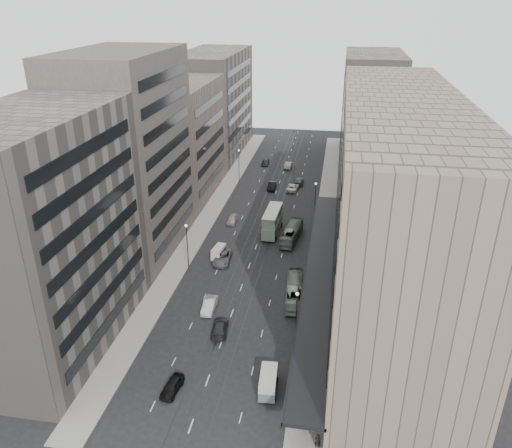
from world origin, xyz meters
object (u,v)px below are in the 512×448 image
Objects in this scene: bus_far at (292,233)px; double_decker at (272,221)px; sedan_0 at (172,386)px; vw_microbus at (268,382)px; bus_near at (294,291)px; pedestrian at (318,441)px; sedan_2 at (222,258)px; sedan_1 at (209,305)px; panel_van at (219,252)px.

double_decker is (-3.93, 2.14, 1.24)m from bus_far.
vw_microbus is at bearing 16.73° from sedan_0.
bus_near is 1.03× the size of bus_far.
sedan_2 is at bearing -79.87° from pedestrian.
bus_near is 19.93m from bus_far.
vw_microbus is at bearing -55.03° from sedan_1.
bus_far is 14.97m from sedan_2.
sedan_1 is (-11.90, -4.83, -0.65)m from bus_near.
double_decker reaches higher than panel_van.
pedestrian is at bearing -74.44° from double_decker.
bus_near is 2.74× the size of panel_van.
sedan_0 is at bearing -33.86° from pedestrian.
double_decker reaches higher than sedan_0.
pedestrian is (16.99, -5.29, 0.32)m from sedan_0.
sedan_1 is at bearing 96.64° from sedan_0.
sedan_2 is (-13.27, 9.46, -0.61)m from bus_near.
bus_far reaches higher than sedan_0.
double_decker is 43.77m from sedan_0.
bus_near reaches higher than sedan_0.
pedestrian is at bearing -10.10° from sedan_0.
bus_far is at bearing 84.06° from sedan_0.
double_decker is at bearing 77.24° from sedan_1.
sedan_0 is 0.70× the size of sedan_2.
bus_far reaches higher than panel_van.
double_decker is at bearing 57.88° from sedan_2.
vw_microbus is 32.84m from panel_van.
sedan_1 is at bearing 18.51° from bus_near.
sedan_1 is at bearing -99.19° from double_decker.
sedan_0 is (2.10, -31.99, -0.53)m from panel_van.
bus_far is 42.34m from sedan_0.
bus_far is 1.68× the size of sedan_2.
panel_van is 0.63× the size of sedan_2.
bus_near is 16.31m from sedan_2.
sedan_0 is at bearing 84.28° from bus_far.
vw_microbus is 0.97× the size of sedan_1.
bus_near reaches higher than panel_van.
sedan_2 is 40.52m from pedestrian.
pedestrian is (16.83, -21.91, 0.24)m from sedan_1.
double_decker reaches higher than sedan_2.
panel_van is at bearing 126.29° from sedan_2.
panel_van is (-7.79, -11.38, -1.39)m from double_decker.
bus_far is at bearing -86.56° from bus_near.
panel_van is at bearing -79.44° from pedestrian.
vw_microbus is 9.37m from pedestrian.
bus_far is 47.10m from pedestrian.
panel_van is at bearing 45.66° from bus_far.
bus_far is 1.11× the size of double_decker.
bus_near is 19.64m from vw_microbus.
double_decker is 41.87m from vw_microbus.
pedestrian is (19.09, -37.28, -0.21)m from panel_van.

